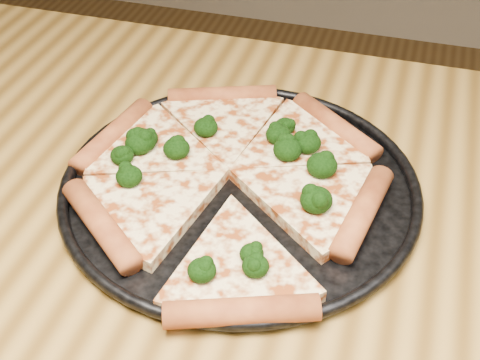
# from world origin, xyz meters

# --- Properties ---
(dining_table) EXTENTS (1.20, 0.90, 0.75)m
(dining_table) POSITION_xyz_m (0.00, 0.00, 0.66)
(dining_table) COLOR olive
(dining_table) RESTS_ON ground
(pizza_pan) EXTENTS (0.38, 0.38, 0.02)m
(pizza_pan) POSITION_xyz_m (-0.09, 0.12, 0.76)
(pizza_pan) COLOR black
(pizza_pan) RESTS_ON dining_table
(pizza) EXTENTS (0.34, 0.38, 0.03)m
(pizza) POSITION_xyz_m (-0.11, 0.12, 0.77)
(pizza) COLOR #FFDE9C
(pizza) RESTS_ON pizza_pan
(broccoli_florets) EXTENTS (0.24, 0.26, 0.02)m
(broccoli_florets) POSITION_xyz_m (-0.11, 0.13, 0.78)
(broccoli_florets) COLOR black
(broccoli_florets) RESTS_ON pizza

